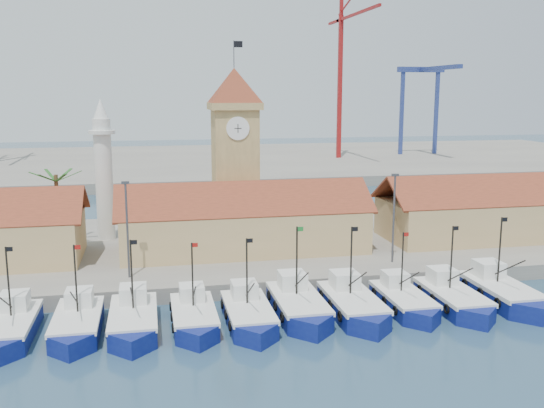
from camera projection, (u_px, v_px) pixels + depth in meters
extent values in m
plane|color=#1B3749|center=(283.00, 331.00, 47.38)|extent=(400.00, 400.00, 0.00)
cube|color=gray|center=(238.00, 247.00, 70.38)|extent=(140.00, 32.00, 1.50)
cube|color=gray|center=(189.00, 163.00, 153.21)|extent=(240.00, 80.00, 2.00)
cube|color=navy|center=(11.00, 331.00, 46.15)|extent=(3.51, 7.93, 1.80)
cube|color=silver|center=(10.00, 320.00, 45.98)|extent=(3.58, 8.15, 0.35)
cube|color=silver|center=(15.00, 301.00, 47.75)|extent=(2.10, 2.20, 1.40)
cylinder|color=black|center=(8.00, 283.00, 45.96)|extent=(0.14, 0.14, 5.61)
cube|color=black|center=(9.00, 249.00, 45.54)|extent=(0.50, 0.02, 0.35)
cube|color=navy|center=(78.00, 327.00, 47.05)|extent=(3.46, 7.84, 1.78)
cube|color=navy|center=(72.00, 347.00, 43.27)|extent=(3.46, 3.46, 1.78)
cube|color=silver|center=(77.00, 316.00, 46.88)|extent=(3.53, 8.05, 0.35)
cube|color=silver|center=(79.00, 298.00, 48.63)|extent=(2.08, 2.18, 1.39)
cylinder|color=black|center=(76.00, 280.00, 46.86)|extent=(0.14, 0.14, 5.54)
cube|color=#A5140F|center=(77.00, 247.00, 46.44)|extent=(0.49, 0.02, 0.35)
cube|color=navy|center=(134.00, 324.00, 47.63)|extent=(3.59, 8.12, 1.84)
cube|color=navy|center=(132.00, 344.00, 43.72)|extent=(3.59, 3.59, 1.84)
cube|color=silver|center=(133.00, 312.00, 47.46)|extent=(3.66, 8.34, 0.36)
cube|color=silver|center=(133.00, 294.00, 49.27)|extent=(2.15, 2.25, 1.43)
cylinder|color=black|center=(132.00, 275.00, 47.43)|extent=(0.14, 0.14, 5.74)
cube|color=black|center=(134.00, 242.00, 47.00)|extent=(0.51, 0.02, 0.36)
cube|color=navy|center=(194.00, 320.00, 48.52)|extent=(3.36, 7.60, 1.73)
cube|color=navy|center=(198.00, 338.00, 44.85)|extent=(3.36, 3.36, 1.73)
cube|color=silver|center=(194.00, 310.00, 48.36)|extent=(3.43, 7.81, 0.34)
cube|color=silver|center=(192.00, 293.00, 50.05)|extent=(2.02, 2.11, 1.34)
cylinder|color=black|center=(192.00, 275.00, 48.34)|extent=(0.13, 0.13, 5.38)
cube|color=#A5140F|center=(195.00, 245.00, 47.93)|extent=(0.48, 0.02, 0.34)
cube|color=navy|center=(248.00, 318.00, 48.95)|extent=(3.48, 7.88, 1.79)
cube|color=navy|center=(257.00, 336.00, 45.15)|extent=(3.48, 3.48, 1.79)
cube|color=silver|center=(248.00, 307.00, 48.79)|extent=(3.55, 8.10, 0.35)
cube|color=silver|center=(244.00, 290.00, 50.54)|extent=(2.09, 2.19, 1.39)
cylinder|color=black|center=(247.00, 272.00, 48.76)|extent=(0.14, 0.14, 5.58)
cube|color=black|center=(250.00, 241.00, 48.34)|extent=(0.50, 0.02, 0.35)
cube|color=navy|center=(298.00, 309.00, 50.77)|extent=(3.75, 8.49, 1.93)
cube|color=navy|center=(311.00, 328.00, 46.68)|extent=(3.75, 3.75, 1.93)
cube|color=silver|center=(298.00, 298.00, 50.60)|extent=(3.83, 8.73, 0.38)
cube|color=silver|center=(292.00, 281.00, 52.49)|extent=(2.25, 2.36, 1.50)
cylinder|color=black|center=(297.00, 262.00, 50.57)|extent=(0.15, 0.15, 6.00)
cube|color=#197226|center=(300.00, 229.00, 50.12)|extent=(0.54, 0.02, 0.38)
cube|color=navy|center=(352.00, 308.00, 50.98)|extent=(3.73, 8.43, 1.92)
cube|color=navy|center=(370.00, 327.00, 46.92)|extent=(3.72, 3.72, 1.92)
cube|color=silver|center=(352.00, 297.00, 50.81)|extent=(3.80, 8.66, 0.37)
cube|color=silver|center=(345.00, 280.00, 52.68)|extent=(2.24, 2.34, 1.49)
cylinder|color=black|center=(351.00, 261.00, 50.78)|extent=(0.15, 0.15, 5.96)
cube|color=black|center=(355.00, 229.00, 50.33)|extent=(0.53, 0.02, 0.37)
cube|color=navy|center=(403.00, 304.00, 52.21)|extent=(3.35, 7.57, 1.72)
cube|color=navy|center=(422.00, 320.00, 48.56)|extent=(3.35, 3.35, 1.72)
cube|color=silver|center=(403.00, 294.00, 52.05)|extent=(3.41, 7.78, 0.33)
cube|color=silver|center=(395.00, 279.00, 53.74)|extent=(2.01, 2.10, 1.34)
cylinder|color=black|center=(402.00, 263.00, 52.03)|extent=(0.13, 0.13, 5.36)
cube|color=#A5140F|center=(406.00, 234.00, 51.62)|extent=(0.48, 0.02, 0.33)
cube|color=navy|center=(452.00, 302.00, 52.61)|extent=(3.57, 8.08, 1.84)
cube|color=navy|center=(476.00, 318.00, 48.71)|extent=(3.57, 3.57, 1.84)
cube|color=silver|center=(453.00, 292.00, 52.44)|extent=(3.64, 8.31, 0.36)
cube|color=silver|center=(442.00, 276.00, 54.24)|extent=(2.14, 2.25, 1.43)
cylinder|color=black|center=(451.00, 258.00, 52.42)|extent=(0.14, 0.14, 5.72)
cube|color=black|center=(456.00, 228.00, 51.99)|extent=(0.51, 0.02, 0.36)
cube|color=navy|center=(500.00, 296.00, 54.04)|extent=(3.80, 8.61, 1.96)
cube|color=navy|center=(529.00, 313.00, 49.89)|extent=(3.80, 3.80, 1.96)
cube|color=silver|center=(501.00, 285.00, 53.86)|extent=(3.88, 8.85, 0.38)
cube|color=silver|center=(488.00, 269.00, 55.78)|extent=(2.28, 2.39, 1.52)
cylinder|color=black|center=(500.00, 251.00, 53.83)|extent=(0.15, 0.15, 6.09)
cube|color=black|center=(505.00, 220.00, 53.38)|extent=(0.54, 0.02, 0.38)
cube|color=tan|center=(243.00, 229.00, 65.98)|extent=(26.00, 10.00, 4.50)
cube|color=#953E25|center=(247.00, 199.00, 62.89)|extent=(27.04, 5.13, 3.21)
cube|color=#953E25|center=(240.00, 192.00, 67.71)|extent=(27.04, 5.13, 3.21)
cube|color=tan|center=(508.00, 217.00, 72.25)|extent=(30.00, 10.00, 4.50)
cube|color=#953E25|center=(523.00, 190.00, 69.17)|extent=(31.20, 5.13, 3.21)
cube|color=#953E25|center=(499.00, 183.00, 73.98)|extent=(31.20, 5.13, 3.21)
cube|color=tan|center=(235.00, 174.00, 70.81)|extent=(5.00, 5.00, 15.00)
cube|color=tan|center=(234.00, 106.00, 69.38)|extent=(5.80, 5.80, 0.80)
pyramid|color=#953E25|center=(234.00, 86.00, 68.97)|extent=(5.80, 5.80, 4.00)
cylinder|color=white|center=(238.00, 128.00, 67.36)|extent=(2.60, 0.15, 2.60)
cube|color=black|center=(238.00, 128.00, 67.28)|extent=(0.08, 0.02, 1.00)
cube|color=black|center=(238.00, 128.00, 67.28)|extent=(0.80, 0.02, 0.08)
cylinder|color=#3F3F44|center=(234.00, 54.00, 68.33)|extent=(0.10, 0.10, 3.00)
cube|color=black|center=(238.00, 44.00, 68.23)|extent=(1.00, 0.03, 0.70)
cylinder|color=silver|center=(104.00, 180.00, 69.89)|extent=(2.00, 2.00, 14.00)
cylinder|color=silver|center=(102.00, 132.00, 68.89)|extent=(3.00, 3.00, 0.40)
cone|color=silver|center=(101.00, 109.00, 68.42)|extent=(1.80, 1.80, 2.40)
cylinder|color=brown|center=(58.00, 210.00, 67.52)|extent=(0.44, 0.44, 8.00)
cube|color=#235D20|center=(69.00, 176.00, 67.11)|extent=(2.80, 0.35, 1.18)
cube|color=#235D20|center=(64.00, 175.00, 68.14)|extent=(1.71, 2.60, 1.18)
cube|color=#235D20|center=(51.00, 175.00, 67.87)|extent=(1.71, 2.60, 1.18)
cube|color=#235D20|center=(42.00, 177.00, 66.56)|extent=(2.80, 0.35, 1.18)
cube|color=#235D20|center=(47.00, 178.00, 65.53)|extent=(1.71, 2.60, 1.18)
cube|color=#235D20|center=(61.00, 178.00, 65.80)|extent=(1.71, 2.60, 1.18)
cylinder|color=#3F3F44|center=(127.00, 230.00, 55.51)|extent=(0.20, 0.20, 9.00)
cube|color=#3F3F44|center=(125.00, 183.00, 54.71)|extent=(0.70, 0.25, 0.25)
cylinder|color=#3F3F44|center=(394.00, 219.00, 60.61)|extent=(0.20, 0.20, 9.00)
cube|color=#3F3F44|center=(395.00, 175.00, 59.81)|extent=(0.70, 0.25, 0.25)
cube|color=maroon|center=(340.00, 88.00, 152.46)|extent=(1.00, 1.00, 35.24)
cube|color=maroon|center=(357.00, 14.00, 138.36)|extent=(0.60, 28.79, 0.60)
cube|color=maroon|center=(335.00, 22.00, 154.28)|extent=(0.60, 10.00, 0.60)
cube|color=maroon|center=(342.00, 0.00, 148.64)|extent=(0.80, 0.80, 7.00)
cube|color=navy|center=(402.00, 113.00, 162.22)|extent=(0.90, 0.90, 22.00)
cube|color=navy|center=(436.00, 113.00, 164.18)|extent=(0.90, 0.90, 22.00)
cube|color=navy|center=(421.00, 70.00, 161.12)|extent=(13.00, 1.40, 1.40)
cube|color=navy|center=(438.00, 68.00, 151.48)|extent=(1.40, 22.00, 1.00)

